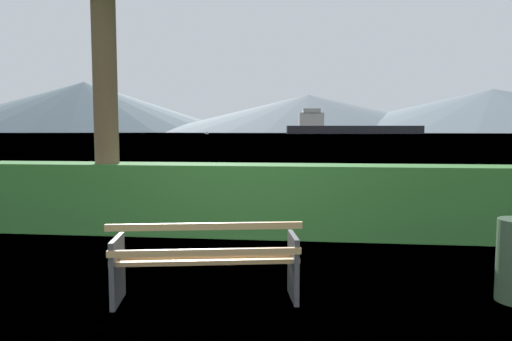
% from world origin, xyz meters
% --- Properties ---
extents(ground_plane, '(1400.00, 1400.00, 0.00)m').
position_xyz_m(ground_plane, '(0.00, 0.00, 0.00)').
color(ground_plane, '#567A38').
extents(water_surface, '(620.00, 620.00, 0.00)m').
position_xyz_m(water_surface, '(0.00, 306.05, 0.00)').
color(water_surface, '#6B8EA3').
rests_on(water_surface, ground_plane).
extents(park_bench, '(1.95, 0.90, 0.87)m').
position_xyz_m(park_bench, '(0.01, -0.06, 0.43)').
color(park_bench, tan).
rests_on(park_bench, ground_plane).
extents(hedge_row, '(9.37, 0.83, 1.19)m').
position_xyz_m(hedge_row, '(0.00, 3.10, 0.59)').
color(hedge_row, '#387A33').
rests_on(hedge_row, ground_plane).
extents(cargo_ship_large, '(79.40, 17.51, 14.57)m').
position_xyz_m(cargo_ship_large, '(21.25, 273.91, 4.07)').
color(cargo_ship_large, '#232328').
rests_on(cargo_ship_large, water_surface).
extents(fishing_boat_near, '(3.04, 4.37, 1.13)m').
position_xyz_m(fishing_boat_near, '(-56.53, 255.93, 0.42)').
color(fishing_boat_near, silver).
rests_on(fishing_boat_near, water_surface).
extents(distant_hills, '(923.50, 468.60, 66.69)m').
position_xyz_m(distant_hills, '(-56.64, 575.02, 27.76)').
color(distant_hills, slate).
rests_on(distant_hills, ground_plane).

